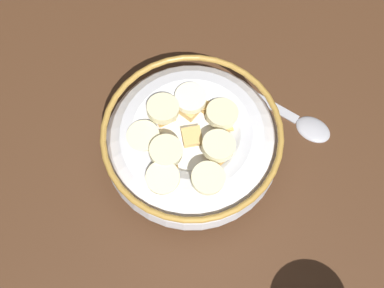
{
  "coord_description": "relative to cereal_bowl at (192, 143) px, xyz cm",
  "views": [
    {
      "loc": [
        19.36,
        -6.01,
        50.66
      ],
      "look_at": [
        0.0,
        0.0,
        3.0
      ],
      "focal_mm": 49.27,
      "sensor_mm": 36.0,
      "label": 1
    }
  ],
  "objects": [
    {
      "name": "ground_plane",
      "position": [
        0.0,
        0.04,
        -4.24
      ],
      "size": [
        127.64,
        127.64,
        2.0
      ],
      "primitive_type": "cube",
      "color": "#472B19"
    },
    {
      "name": "cereal_bowl",
      "position": [
        0.0,
        0.0,
        0.0
      ],
      "size": [
        17.34,
        17.34,
        6.75
      ],
      "color": "silver",
      "rests_on": "ground_plane"
    },
    {
      "name": "spoon",
      "position": [
        -0.84,
        11.66,
        -2.91
      ],
      "size": [
        12.6,
        10.81,
        0.8
      ],
      "color": "#A5A5AD",
      "rests_on": "ground_plane"
    }
  ]
}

